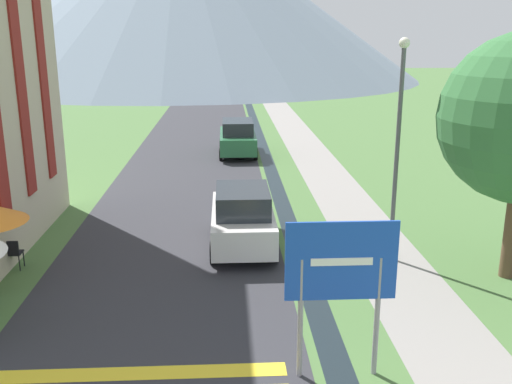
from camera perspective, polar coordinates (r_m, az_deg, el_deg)
name	(u,v)px	position (r m, az deg, el deg)	size (l,w,h in m)	color
ground_plane	(246,175)	(25.44, -1.04, 1.67)	(160.00, 160.00, 0.00)	#476B38
road	(199,137)	(35.25, -5.71, 5.52)	(6.40, 60.00, 0.01)	#2D2D33
footpath	(298,136)	(35.49, 4.22, 5.63)	(2.20, 60.00, 0.01)	gray
drainage_channel	(259,136)	(35.27, 0.33, 5.60)	(0.60, 60.00, 0.00)	black
road_sign	(341,275)	(10.27, 8.48, -8.20)	(1.99, 0.11, 3.00)	gray
parked_car_near	(243,218)	(16.71, -1.35, -2.58)	(1.88, 4.00, 1.82)	silver
parked_car_far	(238,137)	(29.68, -1.85, 5.48)	(1.91, 4.41, 1.82)	#28663D
cafe_chair_far_right	(13,252)	(16.56, -23.14, -5.52)	(0.40, 0.40, 0.85)	black
streetlamp	(398,135)	(15.63, 14.03, 5.51)	(0.28, 0.28, 6.03)	#515156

